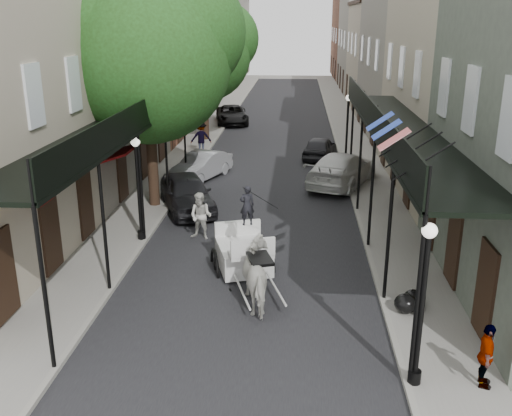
% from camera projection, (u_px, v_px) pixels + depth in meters
% --- Properties ---
extents(ground, '(140.00, 140.00, 0.00)m').
position_uv_depth(ground, '(237.00, 332.00, 14.68)').
color(ground, gray).
rests_on(ground, ground).
extents(road, '(8.00, 90.00, 0.01)m').
position_uv_depth(road, '(273.00, 155.00, 33.60)').
color(road, black).
rests_on(road, ground).
extents(sidewalk_left, '(2.20, 90.00, 0.12)m').
position_uv_depth(sidewalk_left, '(189.00, 153.00, 33.93)').
color(sidewalk_left, gray).
rests_on(sidewalk_left, ground).
extents(sidewalk_right, '(2.20, 90.00, 0.12)m').
position_uv_depth(sidewalk_right, '(358.00, 156.00, 33.23)').
color(sidewalk_right, gray).
rests_on(sidewalk_right, ground).
extents(building_row_left, '(5.00, 80.00, 10.50)m').
position_uv_depth(building_row_left, '(163.00, 53.00, 42.00)').
color(building_row_left, '#A29581').
rests_on(building_row_left, ground).
extents(building_row_right, '(5.00, 80.00, 10.50)m').
position_uv_depth(building_row_right, '(400.00, 54.00, 40.80)').
color(building_row_right, gray).
rests_on(building_row_right, ground).
extents(gallery_left, '(2.20, 18.05, 4.88)m').
position_uv_depth(gallery_left, '(123.00, 125.00, 20.33)').
color(gallery_left, black).
rests_on(gallery_left, sidewalk_left).
extents(gallery_right, '(2.20, 18.05, 4.88)m').
position_uv_depth(gallery_right, '(395.00, 129.00, 19.67)').
color(gallery_right, black).
rests_on(gallery_right, sidewalk_right).
extents(tree_near, '(7.31, 6.80, 9.63)m').
position_uv_depth(tree_near, '(157.00, 50.00, 22.55)').
color(tree_near, '#382619').
rests_on(tree_near, sidewalk_left).
extents(tree_far, '(6.45, 6.00, 8.61)m').
position_uv_depth(tree_far, '(210.00, 49.00, 36.00)').
color(tree_far, '#382619').
rests_on(tree_far, sidewalk_left).
extents(lamppost_right_near, '(0.32, 0.32, 3.71)m').
position_uv_depth(lamppost_right_near, '(422.00, 303.00, 11.85)').
color(lamppost_right_near, black).
rests_on(lamppost_right_near, sidewalk_right).
extents(lamppost_left, '(0.32, 0.32, 3.71)m').
position_uv_depth(lamppost_left, '(138.00, 187.00, 19.99)').
color(lamppost_left, black).
rests_on(lamppost_left, sidewalk_left).
extents(lamppost_right_far, '(0.32, 0.32, 3.71)m').
position_uv_depth(lamppost_right_far, '(347.00, 128.00, 30.78)').
color(lamppost_right_far, black).
rests_on(lamppost_right_far, sidewalk_right).
extents(horse, '(1.56, 2.33, 1.81)m').
position_uv_depth(horse, '(261.00, 276.00, 15.82)').
color(horse, beige).
rests_on(horse, ground).
extents(carriage, '(2.35, 2.98, 3.02)m').
position_uv_depth(carriage, '(241.00, 231.00, 18.33)').
color(carriage, black).
rests_on(carriage, ground).
extents(pedestrian_walking, '(0.99, 0.85, 1.74)m').
position_uv_depth(pedestrian_walking, '(201.00, 216.00, 20.67)').
color(pedestrian_walking, beige).
rests_on(pedestrian_walking, ground).
extents(pedestrian_sidewalk_left, '(1.35, 0.97, 1.89)m').
position_uv_depth(pedestrian_sidewalk_left, '(201.00, 137.00, 33.33)').
color(pedestrian_sidewalk_left, gray).
rests_on(pedestrian_sidewalk_left, sidewalk_left).
extents(pedestrian_sidewalk_right, '(0.55, 0.93, 1.48)m').
position_uv_depth(pedestrian_sidewalk_right, '(486.00, 356.00, 12.13)').
color(pedestrian_sidewalk_right, gray).
rests_on(pedestrian_sidewalk_right, sidewalk_right).
extents(car_left_near, '(3.36, 4.84, 1.53)m').
position_uv_depth(car_left_near, '(187.00, 193.00, 23.80)').
color(car_left_near, black).
rests_on(car_left_near, ground).
extents(car_left_mid, '(2.85, 4.30, 1.34)m').
position_uv_depth(car_left_mid, '(201.00, 166.00, 28.50)').
color(car_left_mid, '#A6A7AC').
rests_on(car_left_mid, ground).
extents(car_left_far, '(3.11, 5.29, 1.38)m').
position_uv_depth(car_left_far, '(232.00, 115.00, 43.51)').
color(car_left_far, black).
rests_on(car_left_far, ground).
extents(car_right_near, '(4.12, 5.89, 1.58)m').
position_uv_depth(car_right_near, '(342.00, 169.00, 27.42)').
color(car_right_near, silver).
rests_on(car_right_near, ground).
extents(car_right_far, '(2.31, 4.08, 1.31)m').
position_uv_depth(car_right_far, '(320.00, 148.00, 32.58)').
color(car_right_far, black).
rests_on(car_right_far, ground).
extents(trash_bags, '(0.88, 1.03, 0.53)m').
position_uv_depth(trash_bags, '(409.00, 301.00, 15.52)').
color(trash_bags, black).
rests_on(trash_bags, sidewalk_right).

